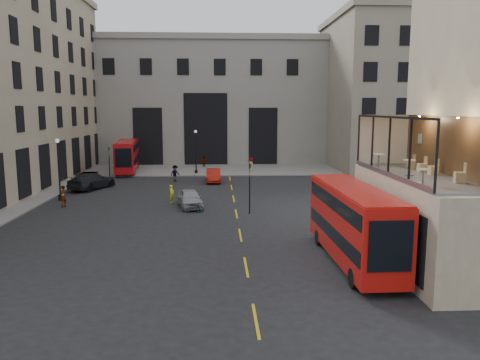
{
  "coord_description": "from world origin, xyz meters",
  "views": [
    {
      "loc": [
        -3.39,
        -22.43,
        7.84
      ],
      "look_at": [
        -1.86,
        9.3,
        3.0
      ],
      "focal_mm": 35.0,
      "sensor_mm": 36.0,
      "label": 1
    }
  ],
  "objects_px": {
    "bus_near": "(353,221)",
    "pedestrian_c": "(204,162)",
    "car_a": "(190,198)",
    "car_c": "(92,181)",
    "bus_far": "(127,155)",
    "cafe_table_mid": "(409,165)",
    "pedestrian_d": "(251,165)",
    "cafe_chair_c": "(422,167)",
    "bicycle": "(194,207)",
    "pedestrian_b": "(175,173)",
    "traffic_light_near": "(250,182)",
    "cafe_chair_d": "(411,164)",
    "traffic_light_far": "(109,160)",
    "car_b": "(213,176)",
    "cafe_chair_b": "(433,170)",
    "cyclist": "(172,194)",
    "street_lamp_b": "(196,154)",
    "cafe_chair_a": "(460,177)",
    "cafe_table_near": "(423,174)",
    "cafe_table_far": "(379,159)",
    "street_lamp_a": "(59,173)",
    "pedestrian_a": "(130,165)",
    "pedestrian_e": "(63,196)"
  },
  "relations": [
    {
      "from": "traffic_light_near",
      "to": "bicycle",
      "type": "bearing_deg",
      "value": 171.46
    },
    {
      "from": "street_lamp_b",
      "to": "pedestrian_c",
      "type": "bearing_deg",
      "value": 82.43
    },
    {
      "from": "cafe_chair_a",
      "to": "cafe_chair_d",
      "type": "distance_m",
      "value": 5.08
    },
    {
      "from": "traffic_light_far",
      "to": "cafe_table_far",
      "type": "height_order",
      "value": "cafe_table_far"
    },
    {
      "from": "bicycle",
      "to": "cafe_chair_b",
      "type": "height_order",
      "value": "cafe_chair_b"
    },
    {
      "from": "cyclist",
      "to": "cafe_table_mid",
      "type": "height_order",
      "value": "cafe_table_mid"
    },
    {
      "from": "bus_far",
      "to": "cafe_table_mid",
      "type": "relative_size",
      "value": 12.93
    },
    {
      "from": "traffic_light_near",
      "to": "cafe_table_mid",
      "type": "relative_size",
      "value": 4.89
    },
    {
      "from": "bicycle",
      "to": "car_b",
      "type": "bearing_deg",
      "value": 2.58
    },
    {
      "from": "car_a",
      "to": "car_c",
      "type": "relative_size",
      "value": 0.77
    },
    {
      "from": "cafe_table_mid",
      "to": "cafe_table_near",
      "type": "bearing_deg",
      "value": -101.51
    },
    {
      "from": "car_b",
      "to": "cafe_chair_b",
      "type": "relative_size",
      "value": 5.3
    },
    {
      "from": "car_c",
      "to": "cafe_chair_c",
      "type": "xyz_separation_m",
      "value": [
        23.02,
        -22.62,
        4.05
      ]
    },
    {
      "from": "bus_near",
      "to": "pedestrian_d",
      "type": "height_order",
      "value": "bus_near"
    },
    {
      "from": "pedestrian_d",
      "to": "cafe_chair_a",
      "type": "distance_m",
      "value": 38.5
    },
    {
      "from": "pedestrian_c",
      "to": "cafe_chair_b",
      "type": "xyz_separation_m",
      "value": [
        12.58,
        -39.8,
        4.08
      ]
    },
    {
      "from": "bus_near",
      "to": "cafe_chair_c",
      "type": "xyz_separation_m",
      "value": [
        3.72,
        0.64,
        2.64
      ]
    },
    {
      "from": "pedestrian_c",
      "to": "street_lamp_b",
      "type": "bearing_deg",
      "value": 78.24
    },
    {
      "from": "bus_far",
      "to": "car_a",
      "type": "distance_m",
      "value": 23.11
    },
    {
      "from": "car_a",
      "to": "cyclist",
      "type": "xyz_separation_m",
      "value": [
        -1.63,
        1.79,
        0.04
      ]
    },
    {
      "from": "car_c",
      "to": "pedestrian_a",
      "type": "xyz_separation_m",
      "value": [
        1.57,
        11.86,
        0.18
      ]
    },
    {
      "from": "bus_near",
      "to": "pedestrian_c",
      "type": "distance_m",
      "value": 40.48
    },
    {
      "from": "street_lamp_b",
      "to": "cafe_table_mid",
      "type": "bearing_deg",
      "value": -70.6
    },
    {
      "from": "traffic_light_near",
      "to": "bicycle",
      "type": "xyz_separation_m",
      "value": [
        -4.25,
        0.64,
        -2.02
      ]
    },
    {
      "from": "bus_far",
      "to": "cafe_table_mid",
      "type": "xyz_separation_m",
      "value": [
        20.62,
        -36.0,
        2.9
      ]
    },
    {
      "from": "car_c",
      "to": "cafe_chair_d",
      "type": "distance_m",
      "value": 31.54
    },
    {
      "from": "bus_near",
      "to": "cafe_chair_a",
      "type": "xyz_separation_m",
      "value": [
        3.83,
        -2.99,
        2.66
      ]
    },
    {
      "from": "car_a",
      "to": "cafe_table_mid",
      "type": "distance_m",
      "value": 19.31
    },
    {
      "from": "pedestrian_c",
      "to": "pedestrian_d",
      "type": "relative_size",
      "value": 0.83
    },
    {
      "from": "bus_near",
      "to": "cafe_table_far",
      "type": "xyz_separation_m",
      "value": [
        1.89,
        2.03,
        2.93
      ]
    },
    {
      "from": "bicycle",
      "to": "pedestrian_b",
      "type": "distance_m",
      "value": 15.89
    },
    {
      "from": "pedestrian_b",
      "to": "cafe_table_far",
      "type": "height_order",
      "value": "cafe_table_far"
    },
    {
      "from": "cyclist",
      "to": "pedestrian_b",
      "type": "xyz_separation_m",
      "value": [
        -0.76,
        11.81,
        0.12
      ]
    },
    {
      "from": "pedestrian_a",
      "to": "bus_near",
      "type": "bearing_deg",
      "value": -44.49
    },
    {
      "from": "street_lamp_b",
      "to": "bicycle",
      "type": "bearing_deg",
      "value": -87.99
    },
    {
      "from": "pedestrian_d",
      "to": "cafe_table_mid",
      "type": "relative_size",
      "value": 2.4
    },
    {
      "from": "traffic_light_far",
      "to": "street_lamp_a",
      "type": "distance_m",
      "value": 10.2
    },
    {
      "from": "pedestrian_a",
      "to": "cafe_chair_a",
      "type": "distance_m",
      "value": 43.96
    },
    {
      "from": "bicycle",
      "to": "cafe_chair_a",
      "type": "distance_m",
      "value": 20.18
    },
    {
      "from": "bus_far",
      "to": "cafe_chair_c",
      "type": "bearing_deg",
      "value": -57.89
    },
    {
      "from": "bicycle",
      "to": "pedestrian_b",
      "type": "height_order",
      "value": "pedestrian_b"
    },
    {
      "from": "pedestrian_d",
      "to": "cafe_chair_c",
      "type": "distance_m",
      "value": 34.93
    },
    {
      "from": "pedestrian_e",
      "to": "car_b",
      "type": "bearing_deg",
      "value": 156.35
    },
    {
      "from": "traffic_light_far",
      "to": "car_b",
      "type": "xyz_separation_m",
      "value": [
        11.15,
        -0.36,
        -1.71
      ]
    },
    {
      "from": "pedestrian_d",
      "to": "car_b",
      "type": "bearing_deg",
      "value": 141.87
    },
    {
      "from": "street_lamp_b",
      "to": "cafe_chair_b",
      "type": "height_order",
      "value": "cafe_chair_b"
    },
    {
      "from": "bus_near",
      "to": "pedestrian_c",
      "type": "xyz_separation_m",
      "value": [
        -8.7,
        39.5,
        -1.44
      ]
    },
    {
      "from": "pedestrian_d",
      "to": "cyclist",
      "type": "bearing_deg",
      "value": 149.94
    },
    {
      "from": "traffic_light_near",
      "to": "car_c",
      "type": "height_order",
      "value": "traffic_light_near"
    },
    {
      "from": "car_b",
      "to": "cafe_table_far",
      "type": "distance_m",
      "value": 27.13
    }
  ]
}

